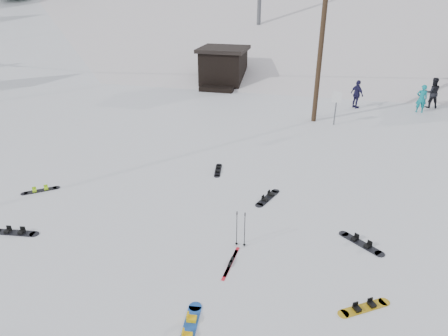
# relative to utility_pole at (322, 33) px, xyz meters

# --- Properties ---
(ground) EXTENTS (200.00, 200.00, 0.00)m
(ground) POSITION_rel_utility_pole_xyz_m (-2.00, -14.00, -4.68)
(ground) COLOR white
(ground) RESTS_ON ground
(ski_slope) EXTENTS (60.00, 85.24, 65.97)m
(ski_slope) POSITION_rel_utility_pole_xyz_m (-2.00, 41.00, -16.68)
(ski_slope) COLOR white
(ski_slope) RESTS_ON ground
(ridge_left) EXTENTS (47.54, 95.03, 58.38)m
(ridge_left) POSITION_rel_utility_pole_xyz_m (-38.00, 34.00, -15.68)
(ridge_left) COLOR white
(ridge_left) RESTS_ON ground
(treeline_left) EXTENTS (20.00, 64.00, 10.00)m
(treeline_left) POSITION_rel_utility_pole_xyz_m (-36.00, 26.00, -4.68)
(treeline_left) COLOR black
(treeline_left) RESTS_ON ground
(treeline_crest) EXTENTS (50.00, 6.00, 10.00)m
(treeline_crest) POSITION_rel_utility_pole_xyz_m (-2.00, 72.00, -4.68)
(treeline_crest) COLOR black
(treeline_crest) RESTS_ON ski_slope
(utility_pole) EXTENTS (2.00, 0.26, 9.00)m
(utility_pole) POSITION_rel_utility_pole_xyz_m (0.00, 0.00, 0.00)
(utility_pole) COLOR #3A2819
(utility_pole) RESTS_ON ground
(trail_sign) EXTENTS (0.50, 0.09, 1.85)m
(trail_sign) POSITION_rel_utility_pole_xyz_m (1.10, -0.42, -3.41)
(trail_sign) COLOR #595B60
(trail_sign) RESTS_ON ground
(lift_hut) EXTENTS (3.40, 4.10, 2.75)m
(lift_hut) POSITION_rel_utility_pole_xyz_m (-7.00, 6.94, -3.32)
(lift_hut) COLOR black
(lift_hut) RESTS_ON ground
(hero_snowboard) EXTENTS (0.48, 1.66, 0.12)m
(hero_snowboard) POSITION_rel_utility_pole_xyz_m (-1.97, -15.75, -4.65)
(hero_snowboard) COLOR blue
(hero_snowboard) RESTS_ON ground
(hero_skis) EXTENTS (0.17, 1.49, 0.08)m
(hero_skis) POSITION_rel_utility_pole_xyz_m (-1.60, -13.26, -4.66)
(hero_skis) COLOR red
(hero_skis) RESTS_ON ground
(ski_poles) EXTENTS (0.32, 0.08, 1.15)m
(ski_poles) POSITION_rel_utility_pole_xyz_m (-1.52, -12.40, -4.09)
(ski_poles) COLOR black
(ski_poles) RESTS_ON ground
(board_scatter_a) EXTENTS (1.54, 0.46, 0.11)m
(board_scatter_a) POSITION_rel_utility_pole_xyz_m (-8.44, -13.49, -4.65)
(board_scatter_a) COLOR black
(board_scatter_a) RESTS_ON ground
(board_scatter_b) EXTENTS (0.44, 1.30, 0.09)m
(board_scatter_b) POSITION_rel_utility_pole_xyz_m (-3.50, -7.59, -4.66)
(board_scatter_b) COLOR black
(board_scatter_b) RESTS_ON ground
(board_scatter_c) EXTENTS (1.12, 0.96, 0.10)m
(board_scatter_c) POSITION_rel_utility_pole_xyz_m (-9.46, -10.91, -4.66)
(board_scatter_c) COLOR black
(board_scatter_c) RESTS_ON ground
(board_scatter_d) EXTENTS (1.28, 1.08, 0.11)m
(board_scatter_d) POSITION_rel_utility_pole_xyz_m (1.94, -11.43, -4.65)
(board_scatter_d) COLOR black
(board_scatter_d) RESTS_ON ground
(board_scatter_e) EXTENTS (1.24, 0.92, 0.10)m
(board_scatter_e) POSITION_rel_utility_pole_xyz_m (1.87, -14.11, -4.65)
(board_scatter_e) COLOR gold
(board_scatter_e) RESTS_ON ground
(board_scatter_f) EXTENTS (0.71, 1.46, 0.11)m
(board_scatter_f) POSITION_rel_utility_pole_xyz_m (-1.16, -9.38, -4.65)
(board_scatter_f) COLOR black
(board_scatter_f) RESTS_ON ground
(skier_teal) EXTENTS (0.61, 0.40, 1.66)m
(skier_teal) POSITION_rel_utility_pole_xyz_m (6.01, 3.20, -3.85)
(skier_teal) COLOR #0E828C
(skier_teal) RESTS_ON ground
(skier_dark) EXTENTS (0.97, 0.80, 1.85)m
(skier_dark) POSITION_rel_utility_pole_xyz_m (6.81, 4.43, -3.76)
(skier_dark) COLOR black
(skier_dark) RESTS_ON ground
(skier_navy) EXTENTS (0.95, 1.04, 1.71)m
(skier_navy) POSITION_rel_utility_pole_xyz_m (2.36, 3.20, -3.83)
(skier_navy) COLOR #1D1A42
(skier_navy) RESTS_ON ground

